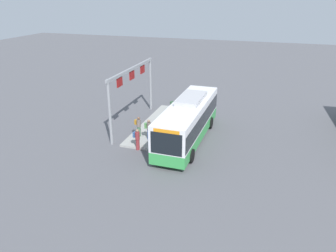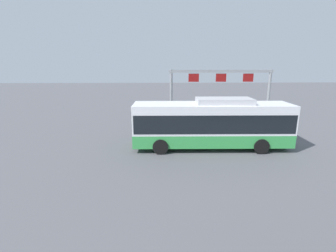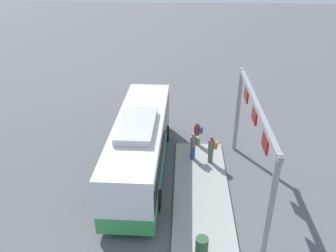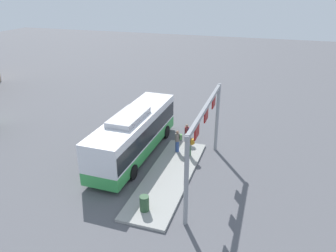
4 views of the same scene
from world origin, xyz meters
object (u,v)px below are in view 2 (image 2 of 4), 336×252
at_px(person_waiting_near, 190,123).
at_px(person_waiting_mid, 193,120).
at_px(trash_bin, 276,127).
at_px(bus_main, 212,122).
at_px(person_boarding, 169,124).

height_order(person_waiting_near, person_waiting_mid, same).
relative_size(person_waiting_mid, trash_bin, 1.86).
xyz_separation_m(bus_main, trash_bin, (-5.99, -3.12, -1.20)).
xyz_separation_m(bus_main, person_waiting_mid, (0.77, -3.92, -0.76)).
bearing_deg(trash_bin, person_waiting_mid, -6.78).
bearing_deg(trash_bin, person_waiting_near, 1.59).
relative_size(bus_main, person_waiting_near, 6.34).
bearing_deg(bus_main, person_boarding, -47.91).
distance_m(bus_main, trash_bin, 6.86).
bearing_deg(person_boarding, person_waiting_near, 95.07).
bearing_deg(person_waiting_near, trash_bin, 71.86).
bearing_deg(person_waiting_mid, bus_main, 28.86).
bearing_deg(person_waiting_mid, person_boarding, -52.38).
height_order(person_waiting_near, trash_bin, person_waiting_near).
relative_size(bus_main, trash_bin, 11.77).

